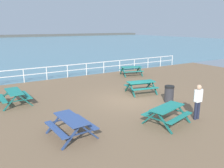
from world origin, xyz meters
name	(u,v)px	position (x,y,z in m)	size (l,w,h in m)	color
ground_plane	(129,101)	(0.00, 0.00, -0.10)	(30.00, 24.00, 0.20)	brown
sea_band	(6,44)	(0.00, 52.75, 0.00)	(142.00, 90.00, 0.01)	teal
seaward_railing	(77,68)	(0.00, 7.75, 0.74)	(23.07, 0.07, 1.08)	white
picnic_table_near_left	(14,94)	(-5.89, 2.66, 0.58)	(1.61, 1.86, 0.80)	#1E7A70
picnic_table_near_right	(71,122)	(-4.65, -2.54, 0.58)	(1.65, 1.90, 0.80)	#334C84
picnic_table_mid_centre	(131,69)	(4.23, 5.61, 0.58)	(2.14, 1.93, 0.80)	#1E7A70
picnic_table_far_left	(167,111)	(-0.57, -3.60, 0.58)	(2.11, 1.89, 0.80)	#1E7A70
picnic_table_far_right	(141,84)	(1.46, 0.76, 0.58)	(2.07, 1.84, 0.80)	#1E7A70
visitor	(198,100)	(0.96, -3.99, 0.95)	(0.53, 0.23, 1.66)	#1E2338
litter_bin	(169,94)	(1.69, -1.49, 0.48)	(0.55, 0.55, 0.95)	#2D2D33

